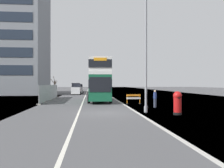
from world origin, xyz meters
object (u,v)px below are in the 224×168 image
Objects in this scene: lamppost_foreground at (146,56)px; car_receding_mid at (79,89)px; double_decker_bus at (99,80)px; roadworks_barrier at (133,98)px; car_oncoming_near at (76,89)px; pedestrian_at_kerb at (155,99)px; red_pillar_postbox at (177,102)px; car_far_side at (94,87)px; car_receding_far at (93,88)px.

lamppost_foreground is 37.65m from car_receding_mid.
lamppost_foreground reaches higher than double_decker_bus.
car_receding_mid reaches higher than roadworks_barrier.
car_oncoming_near is (-4.01, 18.80, -1.65)m from double_decker_bus.
lamppost_foreground reaches higher than pedestrian_at_kerb.
pedestrian_at_kerb is (-0.20, 5.19, -0.11)m from red_pillar_postbox.
roadworks_barrier is 0.36× the size of car_far_side.
lamppost_foreground is 5.37m from pedestrian_at_kerb.
roadworks_barrier is 0.41× the size of car_receding_far.
red_pillar_postbox is 0.38× the size of car_far_side.
car_oncoming_near is 2.74× the size of pedestrian_at_kerb.
double_decker_bus is at bearing -89.98° from car_far_side.
double_decker_bus reaches higher than red_pillar_postbox.
car_receding_mid is 34.36m from pedestrian_at_kerb.
pedestrian_at_kerb is (4.93, -8.39, -1.93)m from double_decker_bus.
lamppost_foreground reaches higher than red_pillar_postbox.
car_far_side reaches higher than roadworks_barrier.
pedestrian_at_kerb is at bearing -82.71° from car_receding_far.
roadworks_barrier is 0.40× the size of car_receding_mid.
pedestrian_at_kerb is at bearing -71.81° from car_oncoming_near.
double_decker_bus is at bearing 120.42° from pedestrian_at_kerb.
lamppost_foreground is 44.98m from car_receding_far.
double_decker_bus is 1.11× the size of lamppost_foreground.
car_receding_far is 2.39× the size of pedestrian_at_kerb.
car_oncoming_near is at bearing -104.78° from car_receding_far.
roadworks_barrier is at bearing -51.08° from double_decker_bus.
car_oncoming_near is at bearing -92.89° from car_receding_mid.
red_pillar_postbox is (5.13, -13.58, -1.82)m from double_decker_bus.
roadworks_barrier is 37.40m from car_receding_far.
car_receding_far is 0.87× the size of car_far_side.
roadworks_barrier is (-1.52, 9.12, -0.28)m from red_pillar_postbox.
car_receding_mid is 2.42× the size of pedestrian_at_kerb.
lamppost_foreground is 52.54m from car_far_side.
car_receding_mid is 8.55m from car_receding_far.
pedestrian_at_kerb is at bearing -71.37° from roadworks_barrier.
double_decker_bus is 25.20m from car_receding_mid.
red_pillar_postbox is (1.93, -1.59, -3.49)m from lamppost_foreground.
roadworks_barrier is 24.48m from car_oncoming_near.
red_pillar_postbox is 54.17m from car_far_side.
red_pillar_postbox is 1.05× the size of roadworks_barrier.
roadworks_barrier is 4.15m from pedestrian_at_kerb.
red_pillar_postbox is 5.20m from pedestrian_at_kerb.
car_far_side reaches higher than car_receding_far.
lamppost_foreground is 2.34× the size of car_receding_mid.
roadworks_barrier is at bearing -76.02° from car_receding_mid.
car_receding_far reaches higher than red_pillar_postbox.
lamppost_foreground is 2.08× the size of car_oncoming_near.
red_pillar_postbox reaches higher than roadworks_barrier.
car_oncoming_near is at bearing 108.11° from roadworks_barrier.
car_far_side is (0.31, 7.62, 0.07)m from car_receding_far.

